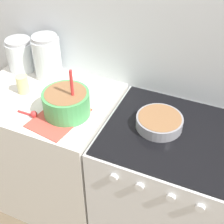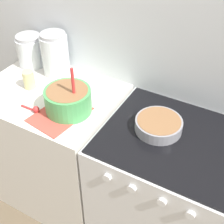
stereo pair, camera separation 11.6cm
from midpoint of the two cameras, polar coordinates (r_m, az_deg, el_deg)
The scene contains 10 objects.
wall_back at distance 1.73m, azimuth 6.66°, elevation 13.33°, with size 4.58×0.05×2.40m.
countertop_cabinet at distance 2.10m, azimuth -8.50°, elevation -6.51°, with size 0.79×0.61×0.91m.
stove at distance 1.88m, azimuth 11.35°, elevation -14.66°, with size 0.71×0.62×0.91m.
mixing_bowl at distance 1.62m, azimuth -6.02°, elevation 2.29°, with size 0.24×0.24×0.27m.
baking_pan at distance 1.54m, azimuth 10.66°, elevation -2.36°, with size 0.23×0.23×0.06m.
storage_jar_left at distance 2.05m, azimuth -13.07°, elevation 10.52°, with size 0.17×0.17×0.20m.
storage_jar_middle at distance 1.93m, azimuth -8.61°, elevation 9.98°, with size 0.16×0.16×0.26m.
tin_can at distance 1.84m, azimuth -13.22°, elevation 5.71°, with size 0.07×0.07×0.11m.
recipe_page at distance 1.64m, azimuth -7.51°, elevation -0.50°, with size 0.26×0.32×0.01m.
measuring_spoon at distance 1.67m, azimuth -12.12°, elevation 0.46°, with size 0.12×0.04×0.04m.
Camera 2 is at (0.63, -0.78, 1.95)m, focal length 50.00 mm.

